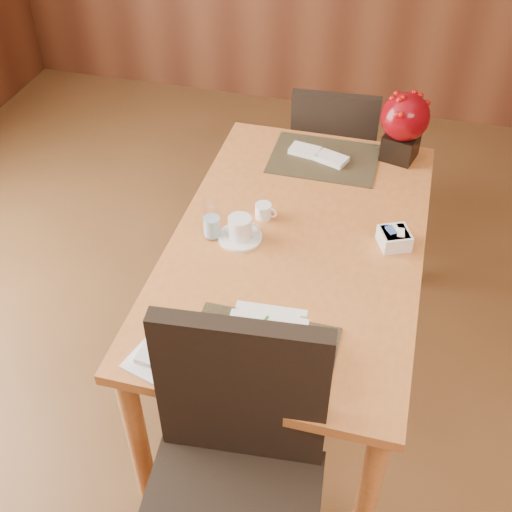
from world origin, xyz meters
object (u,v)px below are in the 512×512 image
(water_glass, at_px, (212,219))
(coffee_cup, at_px, (240,230))
(dining_table, at_px, (296,260))
(sugar_caddy, at_px, (394,238))
(creamer_jug, at_px, (263,211))
(berry_decor, at_px, (404,123))
(far_chair, at_px, (333,156))
(soup_setting, at_px, (265,346))
(near_chair, at_px, (234,473))
(bread_plate, at_px, (154,360))

(water_glass, bearing_deg, coffee_cup, 6.91)
(dining_table, xyz_separation_m, sugar_caddy, (0.34, 0.06, 0.13))
(creamer_jug, distance_m, sugar_caddy, 0.49)
(sugar_caddy, bearing_deg, creamer_jug, 175.46)
(dining_table, bearing_deg, berry_decor, 64.77)
(dining_table, bearing_deg, far_chair, 90.77)
(creamer_jug, relative_size, far_chair, 0.09)
(soup_setting, xyz_separation_m, berry_decor, (0.29, 1.20, 0.12))
(dining_table, relative_size, coffee_cup, 9.26)
(dining_table, xyz_separation_m, coffee_cup, (-0.21, -0.04, 0.14))
(berry_decor, height_order, near_chair, near_chair)
(water_glass, distance_m, near_chair, 0.90)
(berry_decor, distance_m, near_chair, 1.57)
(soup_setting, relative_size, water_glass, 1.75)
(dining_table, distance_m, water_glass, 0.36)
(sugar_caddy, xyz_separation_m, far_chair, (-0.35, 0.90, -0.28))
(coffee_cup, height_order, far_chair, far_chair)
(dining_table, distance_m, creamer_jug, 0.22)
(coffee_cup, relative_size, bread_plate, 1.10)
(soup_setting, distance_m, bread_plate, 0.33)
(dining_table, bearing_deg, bread_plate, -114.64)
(bread_plate, distance_m, near_chair, 0.40)
(soup_setting, distance_m, creamer_jug, 0.68)
(sugar_caddy, xyz_separation_m, berry_decor, (-0.04, 0.58, 0.14))
(berry_decor, bearing_deg, sugar_caddy, -86.54)
(far_chair, bearing_deg, soup_setting, 87.49)
(dining_table, distance_m, soup_setting, 0.57)
(coffee_cup, height_order, berry_decor, berry_decor)
(bread_plate, relative_size, far_chair, 0.16)
(dining_table, xyz_separation_m, bread_plate, (-0.30, -0.65, 0.10))
(water_glass, bearing_deg, dining_table, 9.76)
(berry_decor, bearing_deg, creamer_jug, -130.16)
(sugar_caddy, distance_m, bread_plate, 0.96)
(sugar_caddy, relative_size, bread_plate, 0.70)
(soup_setting, distance_m, near_chair, 0.37)
(water_glass, height_order, near_chair, near_chair)
(soup_setting, height_order, far_chair, far_chair)
(water_glass, xyz_separation_m, sugar_caddy, (0.65, 0.12, -0.05))
(sugar_caddy, bearing_deg, water_glass, -169.85)
(near_chair, relative_size, far_chair, 1.20)
(dining_table, relative_size, bread_plate, 10.22)
(creamer_jug, height_order, far_chair, far_chair)
(dining_table, relative_size, sugar_caddy, 14.57)
(near_chair, bearing_deg, dining_table, 85.17)
(coffee_cup, height_order, creamer_jug, coffee_cup)
(coffee_cup, xyz_separation_m, water_glass, (-0.10, -0.01, 0.04))
(sugar_caddy, relative_size, berry_decor, 0.35)
(water_glass, bearing_deg, berry_decor, 48.79)
(creamer_jug, xyz_separation_m, far_chair, (0.14, 0.86, -0.27))
(berry_decor, bearing_deg, coffee_cup, -126.61)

